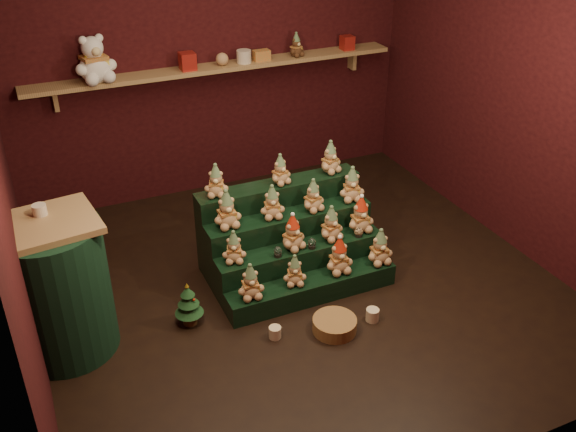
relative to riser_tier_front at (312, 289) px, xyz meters
name	(u,v)px	position (x,y,z in m)	size (l,w,h in m)	color
ground	(300,285)	(-0.01, 0.20, -0.09)	(4.00, 4.00, 0.00)	black
back_wall	(211,52)	(-0.01, 2.25, 1.31)	(4.00, 0.10, 2.80)	black
front_wall	(492,278)	(-0.01, -1.85, 1.31)	(4.00, 0.10, 2.80)	black
right_wall	(527,87)	(2.04, 0.20, 1.31)	(0.10, 4.00, 2.80)	black
back_shelf	(218,68)	(-0.01, 2.07, 1.20)	(3.60, 0.26, 0.24)	#A18150
riser_tier_front	(312,289)	(0.00, 0.00, 0.00)	(1.40, 0.22, 0.18)	black
riser_tier_midfront	(300,265)	(0.00, 0.22, 0.09)	(1.40, 0.22, 0.36)	black
riser_tier_midback	(289,242)	(0.00, 0.44, 0.18)	(1.40, 0.22, 0.54)	black
riser_tier_back	(279,221)	(0.00, 0.66, 0.27)	(1.40, 0.22, 0.72)	black
teddy_0	(250,281)	(-0.52, -0.01, 0.23)	(0.20, 0.18, 0.28)	tan
teddy_1	(295,270)	(-0.15, 0.01, 0.22)	(0.18, 0.16, 0.25)	tan
teddy_2	(339,255)	(0.24, 0.01, 0.24)	(0.22, 0.20, 0.31)	tan
teddy_3	(380,247)	(0.60, -0.01, 0.24)	(0.22, 0.19, 0.30)	tan
teddy_4	(234,247)	(-0.55, 0.24, 0.40)	(0.18, 0.17, 0.26)	tan
teddy_5	(293,232)	(-0.07, 0.22, 0.42)	(0.21, 0.19, 0.30)	tan
teddy_6	(331,223)	(0.27, 0.22, 0.41)	(0.21, 0.19, 0.29)	tan
teddy_7	(361,214)	(0.55, 0.24, 0.43)	(0.22, 0.20, 0.31)	tan
teddy_8	(227,209)	(-0.52, 0.46, 0.60)	(0.22, 0.20, 0.31)	tan
teddy_9	(272,202)	(-0.15, 0.45, 0.59)	(0.20, 0.18, 0.28)	tan
teddy_10	(313,195)	(0.20, 0.42, 0.59)	(0.19, 0.17, 0.27)	tan
teddy_11	(352,184)	(0.57, 0.45, 0.60)	(0.21, 0.19, 0.30)	tan
teddy_12	(216,181)	(-0.53, 0.66, 0.76)	(0.19, 0.17, 0.27)	tan
teddy_13	(280,169)	(0.01, 0.65, 0.76)	(0.18, 0.16, 0.25)	tan
teddy_14	(330,157)	(0.48, 0.67, 0.77)	(0.20, 0.18, 0.28)	tan
snow_globe_a	(278,252)	(-0.22, 0.16, 0.31)	(0.06, 0.06, 0.08)	black
snow_globe_b	(312,243)	(0.07, 0.16, 0.31)	(0.06, 0.06, 0.09)	black
snow_globe_c	(359,232)	(0.49, 0.16, 0.31)	(0.06, 0.06, 0.08)	black
side_table	(57,288)	(-1.84, 0.21, 0.42)	(0.73, 0.72, 1.03)	#A18150
table_ornament	(39,210)	(-1.84, 0.31, 0.98)	(0.09, 0.09, 0.07)	beige
mini_christmas_tree	(189,304)	(-0.97, 0.10, 0.09)	(0.22, 0.22, 0.37)	#4B351B
mug_left	(275,332)	(-0.45, -0.32, -0.04)	(0.09, 0.09, 0.09)	beige
mug_right	(372,315)	(0.30, -0.44, -0.04)	(0.10, 0.10, 0.10)	beige
wicker_basket	(335,325)	(-0.02, -0.42, -0.04)	(0.33, 0.33, 0.10)	#96663C
white_bear	(93,53)	(-1.14, 2.04, 1.49)	(0.37, 0.33, 0.51)	white
brown_bear	(296,45)	(0.79, 2.04, 1.34)	(0.16, 0.15, 0.23)	#4A2818
gift_tin_red_a	(187,61)	(-0.31, 2.05, 1.31)	(0.14, 0.14, 0.16)	#A22018
gift_tin_cream	(244,56)	(0.25, 2.05, 1.29)	(0.14, 0.14, 0.12)	beige
gift_tin_red_b	(347,43)	(1.37, 2.05, 1.30)	(0.12, 0.12, 0.14)	#A22018
shelf_plush_ball	(222,59)	(0.03, 2.05, 1.29)	(0.12, 0.12, 0.12)	tan
scarf_gift_box	(261,55)	(0.43, 2.05, 1.28)	(0.16, 0.10, 0.10)	#E75B20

